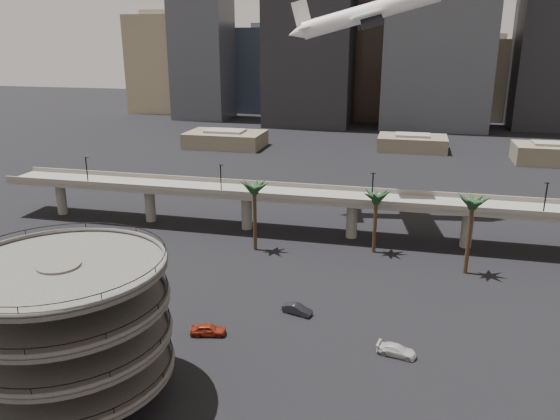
% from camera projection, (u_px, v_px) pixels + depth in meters
% --- Properties ---
extents(ground, '(700.00, 700.00, 0.00)m').
position_uv_depth(ground, '(199.00, 394.00, 61.72)').
color(ground, black).
rests_on(ground, ground).
extents(parking_ramp, '(22.20, 22.20, 17.35)m').
position_uv_depth(parking_ramp, '(66.00, 320.00, 57.95)').
color(parking_ramp, '#484643').
rests_on(parking_ramp, ground).
extents(overpass, '(130.00, 9.30, 14.70)m').
position_uv_depth(overpass, '(298.00, 199.00, 110.47)').
color(overpass, gray).
rests_on(overpass, ground).
extents(palm_trees, '(42.40, 10.40, 14.00)m').
position_uv_depth(palm_trees, '(364.00, 198.00, 96.51)').
color(palm_trees, '#44301D').
rests_on(palm_trees, ground).
extents(low_buildings, '(135.00, 27.50, 6.80)m').
position_uv_depth(low_buildings, '(368.00, 144.00, 191.19)').
color(low_buildings, '#675E4C').
rests_on(low_buildings, ground).
extents(skyline, '(269.00, 86.00, 111.06)m').
position_uv_depth(skyline, '(404.00, 33.00, 247.29)').
color(skyline, '#807158').
rests_on(skyline, ground).
extents(airborne_jet, '(35.09, 31.35, 12.62)m').
position_uv_depth(airborne_jet, '(369.00, 13.00, 113.60)').
color(airborne_jet, white).
rests_on(airborne_jet, ground).
extents(car_a, '(5.12, 2.91, 1.64)m').
position_uv_depth(car_a, '(208.00, 329.00, 73.73)').
color(car_a, maroon).
rests_on(car_a, ground).
extents(car_b, '(4.71, 2.72, 1.47)m').
position_uv_depth(car_b, '(297.00, 309.00, 79.39)').
color(car_b, black).
rests_on(car_b, ground).
extents(car_c, '(5.25, 2.87, 1.44)m').
position_uv_depth(car_c, '(397.00, 350.00, 69.02)').
color(car_c, silver).
rests_on(car_c, ground).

